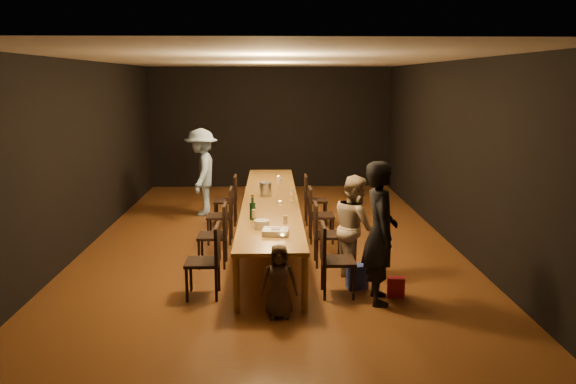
{
  "coord_description": "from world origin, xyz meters",
  "views": [
    {
      "loc": [
        0.02,
        -9.13,
        2.7
      ],
      "look_at": [
        0.27,
        -0.71,
        1.0
      ],
      "focal_mm": 35.0,
      "sensor_mm": 36.0,
      "label": 1
    }
  ],
  "objects_px": {
    "table": "(271,201)",
    "ice_bucket": "(266,189)",
    "birthday_cake": "(276,232)",
    "chair_left_2": "(220,215)",
    "chair_right_2": "(321,215)",
    "chair_left_3": "(225,200)",
    "chair_left_1": "(212,235)",
    "man_blue": "(202,172)",
    "champagne_bottle": "(253,207)",
    "woman_birthday": "(380,233)",
    "woman_tan": "(355,227)",
    "chair_right_0": "(338,260)",
    "chair_right_1": "(328,234)",
    "chair_right_3": "(316,200)",
    "child": "(279,281)",
    "plate_stack": "(262,224)",
    "chair_left_0": "(203,261)"
  },
  "relations": [
    {
      "from": "plate_stack",
      "to": "champagne_bottle",
      "type": "distance_m",
      "value": 0.52
    },
    {
      "from": "chair_right_2",
      "to": "woman_birthday",
      "type": "height_order",
      "value": "woman_birthday"
    },
    {
      "from": "chair_right_1",
      "to": "chair_left_1",
      "type": "height_order",
      "value": "same"
    },
    {
      "from": "chair_left_3",
      "to": "chair_left_0",
      "type": "bearing_deg",
      "value": -180.0
    },
    {
      "from": "chair_right_0",
      "to": "man_blue",
      "type": "xyz_separation_m",
      "value": [
        -2.23,
        4.39,
        0.41
      ]
    },
    {
      "from": "chair_right_1",
      "to": "chair_left_1",
      "type": "bearing_deg",
      "value": -90.0
    },
    {
      "from": "child",
      "to": "birthday_cake",
      "type": "bearing_deg",
      "value": 90.36
    },
    {
      "from": "man_blue",
      "to": "child",
      "type": "distance_m",
      "value": 5.26
    },
    {
      "from": "man_blue",
      "to": "champagne_bottle",
      "type": "distance_m",
      "value": 3.6
    },
    {
      "from": "chair_right_3",
      "to": "ice_bucket",
      "type": "height_order",
      "value": "ice_bucket"
    },
    {
      "from": "woman_birthday",
      "to": "chair_right_3",
      "type": "bearing_deg",
      "value": 8.82
    },
    {
      "from": "chair_right_3",
      "to": "child",
      "type": "xyz_separation_m",
      "value": [
        -0.75,
        -4.25,
        -0.03
      ]
    },
    {
      "from": "ice_bucket",
      "to": "birthday_cake",
      "type": "bearing_deg",
      "value": -86.61
    },
    {
      "from": "table",
      "to": "birthday_cake",
      "type": "distance_m",
      "value": 2.22
    },
    {
      "from": "woman_tan",
      "to": "champagne_bottle",
      "type": "bearing_deg",
      "value": 66.12
    },
    {
      "from": "chair_right_0",
      "to": "plate_stack",
      "type": "height_order",
      "value": "chair_right_0"
    },
    {
      "from": "man_blue",
      "to": "child",
      "type": "bearing_deg",
      "value": 15.47
    },
    {
      "from": "child",
      "to": "chair_left_3",
      "type": "bearing_deg",
      "value": 100.83
    },
    {
      "from": "chair_right_3",
      "to": "chair_left_0",
      "type": "relative_size",
      "value": 1.0
    },
    {
      "from": "chair_left_1",
      "to": "chair_left_2",
      "type": "distance_m",
      "value": 1.2
    },
    {
      "from": "chair_left_2",
      "to": "woman_tan",
      "type": "bearing_deg",
      "value": -131.42
    },
    {
      "from": "woman_tan",
      "to": "chair_right_1",
      "type": "bearing_deg",
      "value": 17.44
    },
    {
      "from": "birthday_cake",
      "to": "chair_left_1",
      "type": "bearing_deg",
      "value": 137.08
    },
    {
      "from": "chair_left_3",
      "to": "child",
      "type": "relative_size",
      "value": 1.08
    },
    {
      "from": "woman_birthday",
      "to": "champagne_bottle",
      "type": "xyz_separation_m",
      "value": [
        -1.58,
        1.18,
        0.06
      ]
    },
    {
      "from": "child",
      "to": "table",
      "type": "bearing_deg",
      "value": 90.08
    },
    {
      "from": "chair_right_2",
      "to": "chair_right_0",
      "type": "bearing_deg",
      "value": -0.0
    },
    {
      "from": "table",
      "to": "chair_left_3",
      "type": "distance_m",
      "value": 1.49
    },
    {
      "from": "chair_right_1",
      "to": "chair_right_3",
      "type": "distance_m",
      "value": 2.4
    },
    {
      "from": "chair_left_0",
      "to": "woman_tan",
      "type": "bearing_deg",
      "value": -72.37
    },
    {
      "from": "table",
      "to": "chair_right_2",
      "type": "relative_size",
      "value": 6.45
    },
    {
      "from": "woman_birthday",
      "to": "chair_left_1",
      "type": "bearing_deg",
      "value": 58.67
    },
    {
      "from": "chair_right_1",
      "to": "chair_left_2",
      "type": "height_order",
      "value": "same"
    },
    {
      "from": "chair_left_1",
      "to": "chair_right_2",
      "type": "bearing_deg",
      "value": -54.78
    },
    {
      "from": "chair_left_1",
      "to": "chair_left_3",
      "type": "xyz_separation_m",
      "value": [
        0.0,
        2.4,
        0.0
      ]
    },
    {
      "from": "chair_left_2",
      "to": "woman_tan",
      "type": "height_order",
      "value": "woman_tan"
    },
    {
      "from": "table",
      "to": "ice_bucket",
      "type": "height_order",
      "value": "ice_bucket"
    },
    {
      "from": "chair_left_2",
      "to": "woman_birthday",
      "type": "height_order",
      "value": "woman_birthday"
    },
    {
      "from": "table",
      "to": "ice_bucket",
      "type": "bearing_deg",
      "value": 106.36
    },
    {
      "from": "chair_left_3",
      "to": "plate_stack",
      "type": "bearing_deg",
      "value": -166.73
    },
    {
      "from": "chair_right_1",
      "to": "champagne_bottle",
      "type": "bearing_deg",
      "value": -78.07
    },
    {
      "from": "chair_right_2",
      "to": "chair_left_3",
      "type": "height_order",
      "value": "same"
    },
    {
      "from": "chair_right_3",
      "to": "chair_left_1",
      "type": "relative_size",
      "value": 1.0
    },
    {
      "from": "woman_birthday",
      "to": "chair_left_2",
      "type": "bearing_deg",
      "value": 41.47
    },
    {
      "from": "birthday_cake",
      "to": "chair_left_2",
      "type": "bearing_deg",
      "value": 117.55
    },
    {
      "from": "man_blue",
      "to": "champagne_bottle",
      "type": "height_order",
      "value": "man_blue"
    },
    {
      "from": "woman_birthday",
      "to": "plate_stack",
      "type": "bearing_deg",
      "value": 65.85
    },
    {
      "from": "man_blue",
      "to": "birthday_cake",
      "type": "bearing_deg",
      "value": 18.1
    },
    {
      "from": "table",
      "to": "champagne_bottle",
      "type": "relative_size",
      "value": 16.45
    },
    {
      "from": "chair_right_3",
      "to": "ice_bucket",
      "type": "relative_size",
      "value": 4.3
    }
  ]
}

